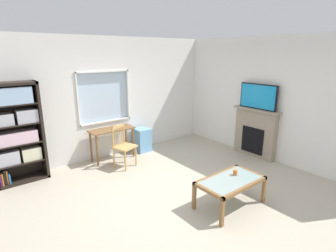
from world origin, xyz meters
TOP-DOWN VIEW (x-y plane):
  - ground at (0.00, 0.00)m, footprint 6.33×6.08m
  - wall_back_with_window at (0.01, 2.54)m, footprint 5.33×0.15m
  - wall_right at (2.73, 0.00)m, footprint 0.12×5.28m
  - bookshelf at (-2.03, 2.30)m, footprint 0.90×0.38m
  - desk_under_window at (-0.15, 2.19)m, footprint 1.00×0.43m
  - wooden_chair at (-0.16, 1.67)m, footprint 0.53×0.52m
  - plastic_drawer_unit at (0.67, 2.24)m, footprint 0.35×0.40m
  - fireplace at (2.57, 0.29)m, footprint 0.26×1.12m
  - tv at (2.55, 0.29)m, footprint 0.06×0.91m
  - coffee_table at (0.41, -0.74)m, footprint 1.08×0.61m
  - sippy_cup at (0.60, -0.67)m, footprint 0.07×0.07m

SIDE VIEW (x-z plane):
  - ground at x=0.00m, z-range -0.02..0.00m
  - plastic_drawer_unit at x=0.67m, z-range 0.00..0.57m
  - coffee_table at x=0.41m, z-range 0.16..0.62m
  - wooden_chair at x=-0.16m, z-range 0.01..0.91m
  - sippy_cup at x=0.60m, z-range 0.46..0.55m
  - fireplace at x=2.57m, z-range 0.00..1.15m
  - desk_under_window at x=-0.15m, z-range 0.24..0.97m
  - bookshelf at x=-2.03m, z-range 0.09..1.97m
  - wall_back_with_window at x=0.01m, z-range 0.00..2.73m
  - wall_right at x=2.73m, z-range 0.00..2.74m
  - tv at x=2.55m, z-range 1.14..1.71m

